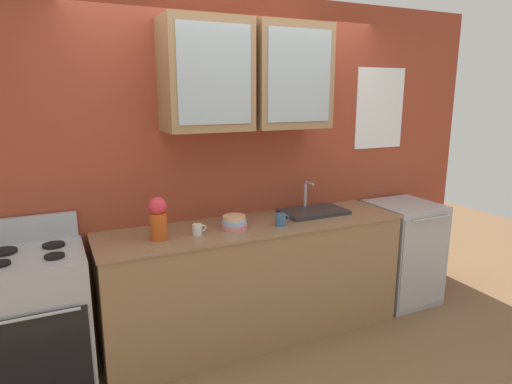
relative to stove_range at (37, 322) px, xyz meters
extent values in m
plane|color=brown|center=(1.56, 0.00, -0.47)|extent=(10.00, 10.00, 0.00)
cube|color=#993D28|center=(1.56, 0.36, 0.86)|extent=(4.72, 0.10, 2.66)
cube|color=#93704C|center=(1.23, 0.12, 1.56)|extent=(0.61, 0.38, 0.78)
cube|color=#9EADB7|center=(1.23, -0.07, 1.56)|extent=(0.52, 0.01, 0.66)
cube|color=#93704C|center=(1.89, 0.12, 1.56)|extent=(0.61, 0.38, 0.78)
cube|color=#9EADB7|center=(1.89, -0.07, 1.56)|extent=(0.52, 0.01, 0.66)
cube|color=white|center=(2.97, 0.30, 1.30)|extent=(0.53, 0.01, 0.73)
cube|color=#93704C|center=(1.56, 0.00, -0.02)|extent=(2.36, 0.60, 0.91)
cube|color=#8C6B4C|center=(1.56, 0.00, 0.45)|extent=(2.39, 0.62, 0.02)
cube|color=#ADAFB5|center=(0.00, 0.00, -0.01)|extent=(0.65, 0.59, 0.93)
cube|color=black|center=(0.00, -0.30, -0.08)|extent=(0.60, 0.01, 0.56)
cylinder|color=#ADAFB5|center=(0.00, -0.33, 0.20)|extent=(0.52, 0.02, 0.02)
cube|color=#ADAFB5|center=(0.00, 0.28, 0.55)|extent=(0.61, 0.04, 0.18)
cylinder|color=black|center=(-0.15, -0.11, 0.47)|extent=(0.11, 0.11, 0.02)
cylinder|color=black|center=(0.15, -0.11, 0.47)|extent=(0.12, 0.12, 0.02)
cylinder|color=black|center=(-0.15, 0.11, 0.47)|extent=(0.16, 0.16, 0.02)
cylinder|color=black|center=(0.15, 0.11, 0.47)|extent=(0.14, 0.14, 0.02)
cube|color=#2D2D30|center=(2.13, 0.07, 0.47)|extent=(0.53, 0.33, 0.03)
cylinder|color=#ADAFB5|center=(2.13, 0.20, 0.60)|extent=(0.02, 0.02, 0.21)
cylinder|color=#ADAFB5|center=(2.13, 0.14, 0.70)|extent=(0.02, 0.12, 0.02)
cylinder|color=#D87F84|center=(1.37, -0.04, 0.48)|extent=(0.19, 0.19, 0.04)
cylinder|color=#8CB7E0|center=(1.37, -0.04, 0.51)|extent=(0.18, 0.18, 0.04)
cylinder|color=#E0AD7F|center=(1.37, -0.04, 0.54)|extent=(0.17, 0.17, 0.04)
cylinder|color=#BF4C19|center=(0.81, -0.04, 0.55)|extent=(0.12, 0.12, 0.19)
sphere|color=#D8333F|center=(0.81, -0.04, 0.69)|extent=(0.13, 0.13, 0.13)
cylinder|color=#38608C|center=(1.72, -0.12, 0.51)|extent=(0.08, 0.08, 0.09)
torus|color=#38608C|center=(1.76, -0.12, 0.51)|extent=(0.06, 0.01, 0.06)
cylinder|color=silver|center=(1.08, -0.05, 0.50)|extent=(0.07, 0.07, 0.08)
torus|color=silver|center=(1.12, -0.05, 0.50)|extent=(0.05, 0.01, 0.05)
cube|color=#ADAFB5|center=(3.07, 0.00, -0.01)|extent=(0.57, 0.57, 0.93)
cube|color=#ADAFB5|center=(3.07, -0.29, -0.01)|extent=(0.54, 0.01, 0.84)
cylinder|color=#ADAFB5|center=(3.07, -0.31, 0.40)|extent=(0.43, 0.02, 0.02)
camera|label=1|loc=(0.18, -2.95, 1.45)|focal=31.02mm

